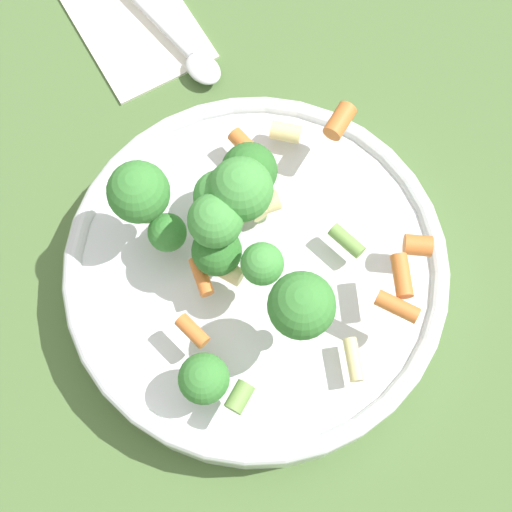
% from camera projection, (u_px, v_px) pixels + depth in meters
% --- Properties ---
extents(ground_plane, '(3.00, 3.00, 0.00)m').
position_uv_depth(ground_plane, '(256.00, 282.00, 0.56)').
color(ground_plane, '#4C6B38').
extents(bowl, '(0.28, 0.28, 0.05)m').
position_uv_depth(bowl, '(256.00, 272.00, 0.54)').
color(bowl, silver).
rests_on(bowl, ground_plane).
extents(pasta_salad, '(0.21, 0.22, 0.09)m').
position_uv_depth(pasta_salad, '(232.00, 230.00, 0.47)').
color(pasta_salad, '#8CB766').
rests_on(pasta_salad, bowl).
extents(napkin, '(0.17, 0.13, 0.01)m').
position_uv_depth(napkin, '(133.00, 18.00, 0.64)').
color(napkin, white).
rests_on(napkin, ground_plane).
extents(spoon, '(0.19, 0.03, 0.01)m').
position_uv_depth(spoon, '(174.00, 39.00, 0.63)').
color(spoon, silver).
rests_on(spoon, napkin).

